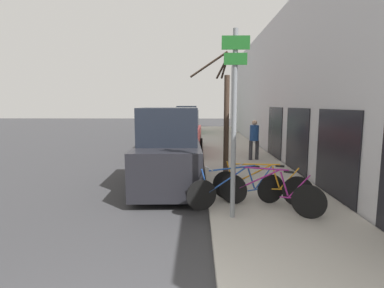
{
  "coord_description": "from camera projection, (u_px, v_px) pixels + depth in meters",
  "views": [
    {
      "loc": [
        0.73,
        -2.35,
        2.51
      ],
      "look_at": [
        0.58,
        5.42,
        1.48
      ],
      "focal_mm": 28.0,
      "sensor_mm": 36.0,
      "label": 1
    }
  ],
  "objects": [
    {
      "name": "building_facade",
      "position": [
        266.0,
        91.0,
        15.94
      ],
      "size": [
        0.23,
        32.0,
        6.5
      ],
      "color": "#BCBCC1",
      "rests_on": "ground"
    },
    {
      "name": "bicycle_2",
      "position": [
        261.0,
        186.0,
        7.2
      ],
      "size": [
        2.29,
        0.79,
        0.98
      ],
      "rotation": [
        0.0,
        0.0,
        1.26
      ],
      "color": "black",
      "rests_on": "sidewalk_curb"
    },
    {
      "name": "parked_car_3",
      "position": [
        187.0,
        121.0,
        25.56
      ],
      "size": [
        2.1,
        4.24,
        2.38
      ],
      "rotation": [
        0.0,
        0.0,
        0.02
      ],
      "color": "#144728",
      "rests_on": "ground"
    },
    {
      "name": "sidewalk_curb",
      "position": [
        231.0,
        149.0,
        16.49
      ],
      "size": [
        3.2,
        32.0,
        0.15
      ],
      "color": "#ADA89E",
      "rests_on": "ground"
    },
    {
      "name": "ground_plane",
      "position": [
        182.0,
        159.0,
        13.77
      ],
      "size": [
        80.0,
        80.0,
        0.0
      ],
      "primitive_type": "plane",
      "color": "#333335"
    },
    {
      "name": "parked_car_2",
      "position": [
        182.0,
        127.0,
        19.95
      ],
      "size": [
        2.15,
        4.41,
        2.23
      ],
      "rotation": [
        0.0,
        0.0,
        0.03
      ],
      "color": "#B2B7BC",
      "rests_on": "ground"
    },
    {
      "name": "pedestrian_near",
      "position": [
        254.0,
        137.0,
        12.75
      ],
      "size": [
        0.44,
        0.38,
        1.7
      ],
      "rotation": [
        0.0,
        0.0,
        0.27
      ],
      "color": "#333338",
      "rests_on": "sidewalk_curb"
    },
    {
      "name": "signpost",
      "position": [
        234.0,
        118.0,
        6.04
      ],
      "size": [
        0.55,
        0.12,
        3.83
      ],
      "color": "gray",
      "rests_on": "sidewalk_curb"
    },
    {
      "name": "bicycle_1",
      "position": [
        237.0,
        189.0,
        6.91
      ],
      "size": [
        2.34,
        0.82,
        0.96
      ],
      "rotation": [
        0.0,
        0.0,
        1.88
      ],
      "color": "black",
      "rests_on": "sidewalk_curb"
    },
    {
      "name": "parked_car_1",
      "position": [
        182.0,
        135.0,
        14.89
      ],
      "size": [
        2.08,
        4.69,
        2.21
      ],
      "rotation": [
        0.0,
        0.0,
        -0.04
      ],
      "color": "maroon",
      "rests_on": "ground"
    },
    {
      "name": "bicycle_0",
      "position": [
        268.0,
        192.0,
        6.64
      ],
      "size": [
        2.1,
        1.31,
        0.99
      ],
      "rotation": [
        0.0,
        0.0,
        1.02
      ],
      "color": "black",
      "rests_on": "sidewalk_curb"
    },
    {
      "name": "street_tree",
      "position": [
        225.0,
        118.0,
        9.45
      ],
      "size": [
        1.25,
        1.12,
        3.98
      ],
      "color": "#3D2D23",
      "rests_on": "sidewalk_curb"
    },
    {
      "name": "parked_car_0",
      "position": [
        169.0,
        152.0,
        9.13
      ],
      "size": [
        2.16,
        4.62,
        2.42
      ],
      "rotation": [
        0.0,
        0.0,
        0.04
      ],
      "color": "black",
      "rests_on": "ground"
    }
  ]
}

